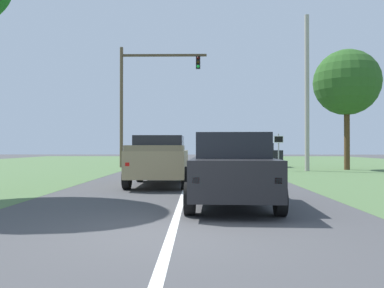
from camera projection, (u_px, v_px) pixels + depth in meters
name	position (u px, v px, depth m)	size (l,w,h in m)	color
ground_plane	(188.00, 179.00, 17.95)	(120.00, 120.00, 0.00)	#424244
lane_centre_stripe	(173.00, 229.00, 6.95)	(0.16, 40.66, 0.01)	white
red_suv_near	(232.00, 167.00, 9.85)	(2.34, 4.73, 1.82)	black
pickup_truck_lead	(160.00, 160.00, 14.95)	(2.30, 4.97, 1.92)	tan
traffic_light	(141.00, 90.00, 28.31)	(6.38, 0.40, 8.83)	brown
keep_moving_sign	(279.00, 147.00, 24.15)	(0.60, 0.09, 2.32)	gray
oak_tree_right	(347.00, 83.00, 25.30)	(4.29, 4.29, 7.88)	#4C351E
crossing_suv_far	(252.00, 154.00, 28.89)	(4.49, 2.18, 1.79)	black
utility_pole_right	(307.00, 93.00, 24.07)	(0.28, 0.28, 9.75)	#9E998E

